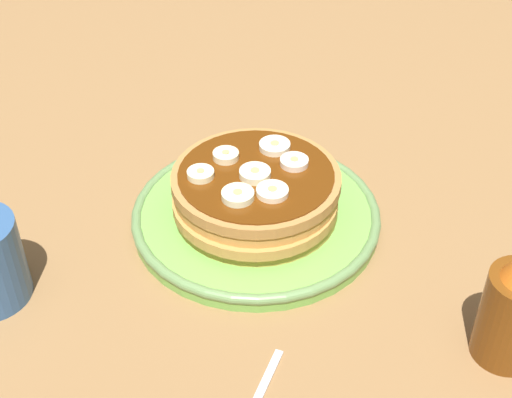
% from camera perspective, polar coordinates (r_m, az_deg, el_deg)
% --- Properties ---
extents(ground_plane, '(1.40, 1.40, 0.03)m').
position_cam_1_polar(ground_plane, '(0.75, -0.00, -2.76)').
color(ground_plane, olive).
extents(plate, '(0.26, 0.26, 0.02)m').
position_cam_1_polar(plate, '(0.73, -0.00, -1.30)').
color(plate, '#72B74C').
rests_on(plate, ground_plane).
extents(pancake_stack, '(0.17, 0.18, 0.05)m').
position_cam_1_polar(pancake_stack, '(0.71, 0.22, 0.51)').
color(pancake_stack, '#BC9344').
rests_on(pancake_stack, plate).
extents(banana_slice_0, '(0.03, 0.03, 0.01)m').
position_cam_1_polar(banana_slice_0, '(0.69, -0.10, 2.02)').
color(banana_slice_0, '#F9F1C5').
rests_on(banana_slice_0, pancake_stack).
extents(banana_slice_1, '(0.03, 0.03, 0.01)m').
position_cam_1_polar(banana_slice_1, '(0.69, -4.49, 1.99)').
color(banana_slice_1, '#FAF2B9').
rests_on(banana_slice_1, pancake_stack).
extents(banana_slice_2, '(0.03, 0.03, 0.01)m').
position_cam_1_polar(banana_slice_2, '(0.67, 1.33, 0.56)').
color(banana_slice_2, '#FCEAC4').
rests_on(banana_slice_2, pancake_stack).
extents(banana_slice_3, '(0.03, 0.03, 0.01)m').
position_cam_1_polar(banana_slice_3, '(0.66, -1.48, 0.26)').
color(banana_slice_3, '#EDF2C1').
rests_on(banana_slice_3, pancake_stack).
extents(banana_slice_4, '(0.03, 0.03, 0.01)m').
position_cam_1_polar(banana_slice_4, '(0.73, 1.52, 4.26)').
color(banana_slice_4, '#F3E9C5').
rests_on(banana_slice_4, pancake_stack).
extents(banana_slice_5, '(0.03, 0.03, 0.01)m').
position_cam_1_polar(banana_slice_5, '(0.72, -2.45, 3.49)').
color(banana_slice_5, '#F9E8B3').
rests_on(banana_slice_5, pancake_stack).
extents(banana_slice_6, '(0.03, 0.03, 0.01)m').
position_cam_1_polar(banana_slice_6, '(0.71, 3.10, 2.96)').
color(banana_slice_6, '#F8E2C6').
rests_on(banana_slice_6, pancake_stack).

